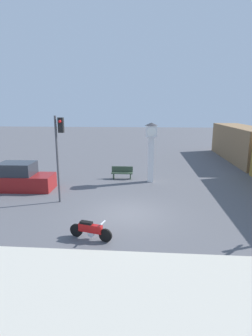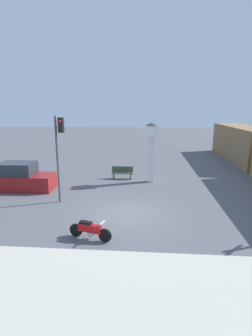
{
  "view_description": "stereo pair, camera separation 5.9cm",
  "coord_description": "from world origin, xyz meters",
  "px_view_note": "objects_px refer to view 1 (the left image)",
  "views": [
    {
      "loc": [
        0.86,
        -12.3,
        5.26
      ],
      "look_at": [
        -0.2,
        1.84,
        1.97
      ],
      "focal_mm": 28.0,
      "sensor_mm": 36.0,
      "label": 1
    },
    {
      "loc": [
        0.92,
        -12.3,
        5.26
      ],
      "look_at": [
        -0.2,
        1.84,
        1.97
      ],
      "focal_mm": 28.0,
      "sensor_mm": 36.0,
      "label": 2
    }
  ],
  "objects_px": {
    "motorcycle": "(90,230)",
    "bench": "(122,172)",
    "clock_tower": "(151,143)",
    "traffic_light": "(59,144)",
    "parked_car": "(20,178)"
  },
  "relations": [
    {
      "from": "motorcycle",
      "to": "bench",
      "type": "distance_m",
      "value": 9.43
    },
    {
      "from": "motorcycle",
      "to": "clock_tower",
      "type": "xyz_separation_m",
      "value": [
        2.57,
        8.73,
        2.4
      ]
    },
    {
      "from": "motorcycle",
      "to": "bench",
      "type": "relative_size",
      "value": 1.15
    },
    {
      "from": "traffic_light",
      "to": "parked_car",
      "type": "distance_m",
      "value": 4.76
    },
    {
      "from": "motorcycle",
      "to": "parked_car",
      "type": "height_order",
      "value": "parked_car"
    },
    {
      "from": "clock_tower",
      "to": "parked_car",
      "type": "bearing_deg",
      "value": -163.6
    },
    {
      "from": "bench",
      "to": "parked_car",
      "type": "xyz_separation_m",
      "value": [
        -6.41,
        -3.2,
        0.26
      ]
    },
    {
      "from": "bench",
      "to": "parked_car",
      "type": "distance_m",
      "value": 7.17
    },
    {
      "from": "motorcycle",
      "to": "parked_car",
      "type": "distance_m",
      "value": 8.62
    },
    {
      "from": "clock_tower",
      "to": "traffic_light",
      "type": "xyz_separation_m",
      "value": [
        -5.08,
        -4.58,
        0.5
      ]
    },
    {
      "from": "bench",
      "to": "clock_tower",
      "type": "bearing_deg",
      "value": -18.07
    },
    {
      "from": "traffic_light",
      "to": "motorcycle",
      "type": "bearing_deg",
      "value": -58.85
    },
    {
      "from": "parked_car",
      "to": "traffic_light",
      "type": "bearing_deg",
      "value": -32.87
    },
    {
      "from": "clock_tower",
      "to": "parked_car",
      "type": "height_order",
      "value": "clock_tower"
    },
    {
      "from": "traffic_light",
      "to": "bench",
      "type": "bearing_deg",
      "value": 60.67
    }
  ]
}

